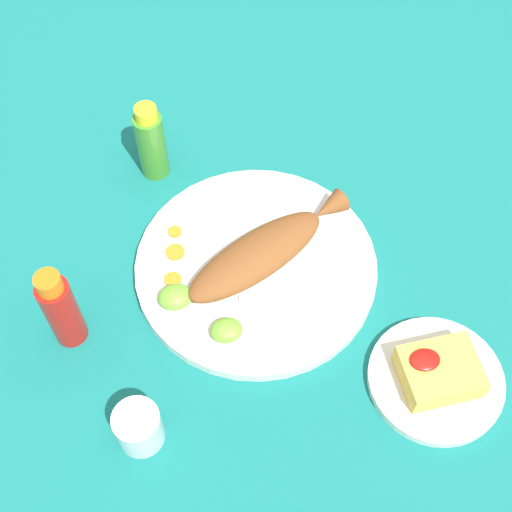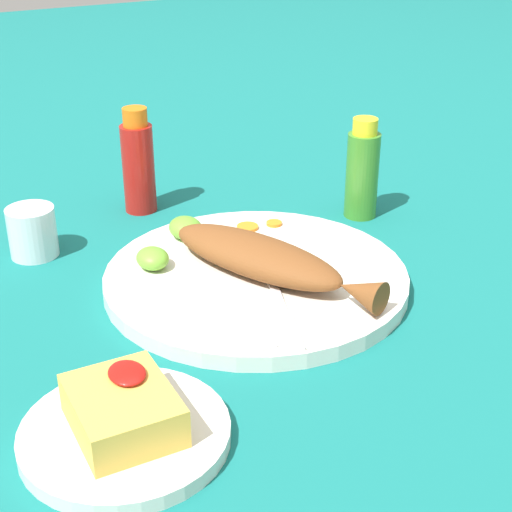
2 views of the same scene
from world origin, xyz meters
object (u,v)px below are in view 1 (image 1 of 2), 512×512
Objects in this scene: main_plate at (256,267)px; hot_sauce_bottle_green at (151,143)px; side_plate_fries at (435,380)px; fork_near at (318,260)px; fork_far at (314,288)px; hot_sauce_bottle_red at (61,309)px; fried_fish at (263,251)px; salt_cup at (139,429)px.

main_plate is 2.52× the size of hot_sauce_bottle_green.
side_plate_fries is (-0.30, 0.44, -0.06)m from hot_sauce_bottle_green.
fork_near and fork_far have the same top height.
fork_far is at bearing 177.01° from hot_sauce_bottle_red.
fork_far is at bearing -94.56° from fork_near.
fork_near reaches higher than side_plate_fries.
fork_far is 1.35× the size of hot_sauce_bottle_green.
fried_fish is 1.53× the size of side_plate_fries.
fork_far is 2.98× the size of salt_cup.
hot_sauce_bottle_red is (0.34, -0.02, 0.05)m from fork_far.
hot_sauce_bottle_green reaches higher than salt_cup.
hot_sauce_bottle_green is 0.77× the size of side_plate_fries.
hot_sauce_bottle_red is 1.06× the size of hot_sauce_bottle_green.
fried_fish reaches higher than fork_near.
hot_sauce_bottle_green is at bearing 126.15° from fork_far.
side_plate_fries is (-0.18, 0.23, -0.03)m from fried_fish.
main_plate is 5.56× the size of salt_cup.
hot_sauce_bottle_green is 0.54m from side_plate_fries.
main_plate is at bearing -133.68° from salt_cup.
main_plate is 0.09m from fork_far.
fork_near is at bearing -146.19° from salt_cup.
hot_sauce_bottle_red is (0.27, 0.04, 0.06)m from main_plate.
fork_far is at bearing 123.02° from hot_sauce_bottle_green.
hot_sauce_bottle_red is at bearing -179.86° from fork_far.
salt_cup reaches higher than main_plate.
fried_fish is at bearing 135.43° from fork_far.
hot_sauce_bottle_green reaches higher than side_plate_fries.
fried_fish is 1.98× the size of hot_sauce_bottle_green.
hot_sauce_bottle_red is 0.18m from salt_cup.
main_plate is 2.38× the size of hot_sauce_bottle_red.
fork_far reaches higher than main_plate.
main_plate reaches higher than side_plate_fries.
hot_sauce_bottle_green reaches higher than main_plate.
salt_cup is (-0.07, 0.17, -0.04)m from hot_sauce_bottle_red.
fork_near is at bearing 130.23° from hot_sauce_bottle_green.
hot_sauce_bottle_red is (0.28, 0.05, 0.03)m from fried_fish.
fork_far is at bearing -53.85° from side_plate_fries.
hot_sauce_bottle_red is at bearing -66.46° from salt_cup.
main_plate is at bearing 142.87° from fork_far.
fried_fish is 0.25m from hot_sauce_bottle_green.
side_plate_fries is at bearing 177.55° from salt_cup.
fork_far is 0.33m from hot_sauce_bottle_green.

